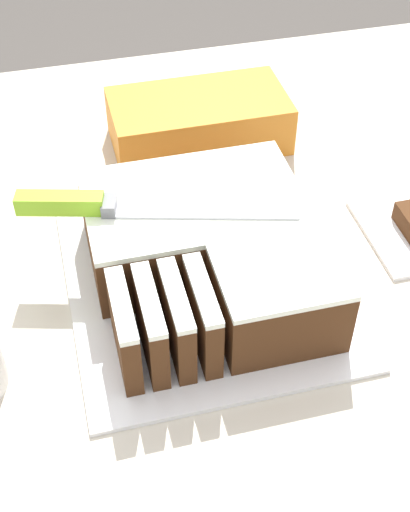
# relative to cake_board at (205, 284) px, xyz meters

# --- Properties ---
(countertop) EXTENTS (1.40, 1.10, 0.89)m
(countertop) POSITION_rel_cake_board_xyz_m (-0.01, 0.03, -0.45)
(countertop) COLOR beige
(countertop) RESTS_ON ground_plane
(cake_board) EXTENTS (0.32, 0.35, 0.01)m
(cake_board) POSITION_rel_cake_board_xyz_m (0.00, 0.00, 0.00)
(cake_board) COLOR white
(cake_board) RESTS_ON countertop
(cake) EXTENTS (0.25, 0.28, 0.09)m
(cake) POSITION_rel_cake_board_xyz_m (0.01, 0.01, 0.05)
(cake) COLOR #472814
(cake) RESTS_ON cake_board
(knife) EXTENTS (0.32, 0.11, 0.02)m
(knife) POSITION_rel_cake_board_xyz_m (-0.11, 0.06, 0.10)
(knife) COLOR silver
(knife) RESTS_ON cake
(storage_box) EXTENTS (0.26, 0.13, 0.07)m
(storage_box) POSITION_rel_cake_board_xyz_m (0.06, 0.29, 0.03)
(storage_box) COLOR orange
(storage_box) RESTS_ON countertop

